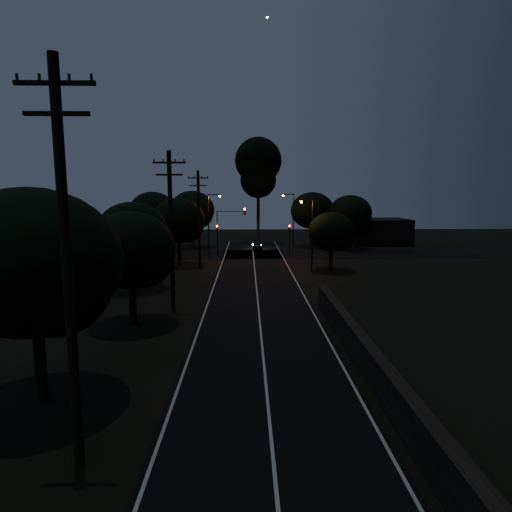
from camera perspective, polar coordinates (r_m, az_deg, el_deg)
name	(u,v)px	position (r m, az deg, el deg)	size (l,w,h in m)	color
ground	(270,425)	(16.51, 1.85, -21.55)	(160.00, 160.00, 0.00)	black
road_surface	(255,269)	(46.13, -0.18, -1.73)	(60.00, 70.00, 0.03)	black
retaining_wall	(446,372)	(20.72, 23.96, -13.91)	(6.93, 26.00, 1.60)	black
utility_pole_near	(67,263)	(13.47, -23.93, -0.88)	(2.20, 0.30, 12.00)	black
utility_pole_mid	(171,229)	(29.82, -11.26, 3.53)	(2.20, 0.30, 11.00)	black
utility_pole_far	(199,218)	(46.63, -7.63, 5.08)	(2.20, 0.30, 10.50)	black
tree_left_a	(37,266)	(18.20, -27.16, -1.23)	(6.70, 6.70, 8.47)	black
tree_left_b	(133,252)	(27.31, -16.05, 0.51)	(5.58, 5.58, 7.10)	black
tree_left_c	(135,233)	(37.52, -15.87, 2.96)	(5.89, 5.89, 7.44)	black
tree_left_d	(180,222)	(48.83, -10.05, 4.52)	(5.99, 5.99, 7.60)	black
tree_far_nw	(194,211)	(64.67, -8.31, 5.99)	(6.63, 6.63, 8.40)	black
tree_far_w	(154,213)	(61.58, -13.42, 5.66)	(6.48, 6.48, 8.26)	black
tree_far_ne	(314,212)	(64.97, 7.73, 5.90)	(6.49, 6.49, 8.20)	black
tree_far_e	(352,214)	(63.03, 12.65, 5.45)	(6.14, 6.14, 7.79)	black
tree_right_a	(333,233)	(45.26, 10.26, 3.05)	(4.87, 4.87, 6.20)	black
tall_pine	(258,167)	(69.38, 0.30, 11.78)	(7.40, 7.40, 16.81)	black
building_left	(123,231)	(69.25, -17.31, 3.17)	(10.00, 8.00, 4.40)	black
building_right	(378,231)	(70.67, 15.96, 3.17)	(9.00, 7.00, 4.00)	black
signal_left	(217,235)	(54.65, -5.18, 2.84)	(0.28, 0.35, 4.10)	black
signal_right	(289,235)	(54.78, 4.48, 2.87)	(0.28, 0.35, 4.10)	black
signal_mast	(230,223)	(54.43, -3.43, 4.43)	(3.70, 0.35, 6.25)	black
streetlight_a	(210,222)	(52.57, -6.13, 4.57)	(1.66, 0.26, 8.00)	black
streetlight_b	(292,218)	(58.68, 4.80, 5.01)	(1.66, 0.26, 8.00)	black
streetlight_c	(311,230)	(44.92, 7.31, 3.50)	(1.46, 0.26, 7.50)	black
car	(257,246)	(60.76, 0.19, 1.31)	(1.35, 3.35, 1.14)	black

